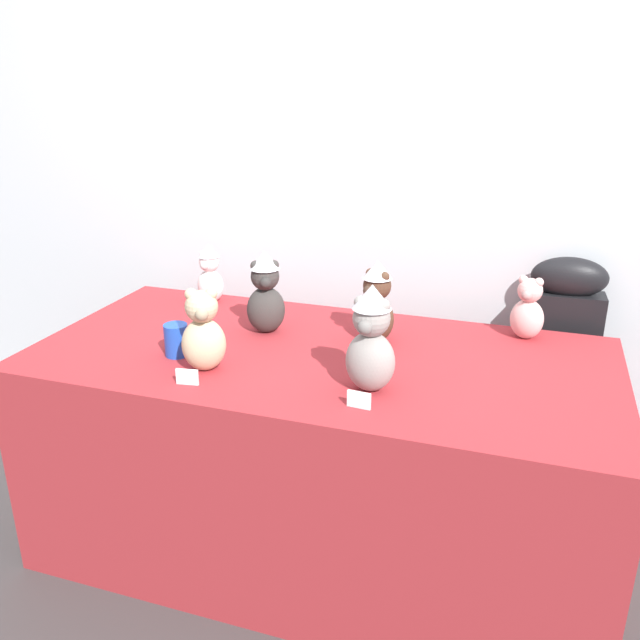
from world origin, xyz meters
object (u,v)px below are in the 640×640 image
teddy_bear_ash (371,340)px  party_cup_blue (176,340)px  teddy_bear_sand (203,333)px  display_table (320,454)px  teddy_bear_cocoa (376,302)px  teddy_bear_blush (528,310)px  teddy_bear_snow (210,274)px  instrument_case (555,383)px  teddy_bear_charcoal (266,293)px

teddy_bear_ash → party_cup_blue: size_ratio=3.01×
teddy_bear_sand → teddy_bear_ash: bearing=-25.8°
display_table → teddy_bear_sand: (-0.31, -0.24, 0.52)m
teddy_bear_cocoa → teddy_bear_blush: (0.50, 0.19, -0.04)m
display_table → teddy_bear_ash: size_ratio=5.92×
display_table → teddy_bear_snow: bearing=148.4°
display_table → instrument_case: size_ratio=1.88×
teddy_bear_snow → display_table: bearing=-25.6°
teddy_bear_blush → teddy_bear_snow: 1.25m
teddy_bear_sand → teddy_bear_ash: 0.54m
display_table → teddy_bear_sand: teddy_bear_sand is taller
instrument_case → teddy_bear_ash: 1.07m
teddy_bear_sand → teddy_bear_charcoal: (0.06, 0.37, 0.02)m
teddy_bear_sand → teddy_bear_snow: (-0.29, 0.61, -0.01)m
instrument_case → teddy_bear_ash: size_ratio=3.15×
instrument_case → teddy_bear_snow: instrument_case is taller
teddy_bear_charcoal → teddy_bear_cocoa: teddy_bear_charcoal is taller
teddy_bear_ash → party_cup_blue: bearing=-176.7°
display_table → teddy_bear_sand: 0.65m
teddy_bear_sand → teddy_bear_snow: teddy_bear_sand is taller
party_cup_blue → teddy_bear_cocoa: bearing=29.4°
teddy_bear_cocoa → party_cup_blue: teddy_bear_cocoa is taller
teddy_bear_sand → teddy_bear_blush: teddy_bear_sand is taller
teddy_bear_cocoa → teddy_bear_blush: teddy_bear_cocoa is taller
instrument_case → teddy_bear_sand: (-1.10, -0.84, 0.39)m
instrument_case → teddy_bear_charcoal: bearing=-158.6°
teddy_bear_sand → party_cup_blue: bearing=124.6°
display_table → teddy_bear_blush: (0.65, 0.36, 0.50)m
display_table → party_cup_blue: 0.66m
teddy_bear_snow → party_cup_blue: (0.15, -0.54, -0.06)m
teddy_bear_charcoal → teddy_bear_cocoa: size_ratio=1.04×
teddy_bear_charcoal → teddy_bear_ash: (0.48, -0.34, 0.01)m
display_table → teddy_bear_charcoal: teddy_bear_charcoal is taller
party_cup_blue → display_table: bearing=20.4°
display_table → teddy_bear_ash: teddy_bear_ash is taller
display_table → teddy_bear_snow: (-0.60, 0.37, 0.52)m
teddy_bear_snow → party_cup_blue: 0.56m
teddy_bear_cocoa → teddy_bear_ash: (0.08, -0.38, 0.02)m
display_table → teddy_bear_sand: size_ratio=7.17×
teddy_bear_charcoal → teddy_bear_blush: teddy_bear_charcoal is taller
display_table → teddy_bear_cocoa: 0.59m
teddy_bear_snow → teddy_bear_sand: bearing=-58.3°
instrument_case → teddy_bear_sand: bearing=-145.6°
teddy_bear_charcoal → party_cup_blue: teddy_bear_charcoal is taller
teddy_bear_blush → teddy_bear_snow: (-1.25, 0.01, 0.01)m
teddy_bear_sand → teddy_bear_cocoa: size_ratio=0.93×
teddy_bear_charcoal → teddy_bear_blush: 0.93m
teddy_bear_sand → teddy_bear_ash: (0.54, 0.03, 0.03)m
party_cup_blue → teddy_bear_charcoal: bearing=55.4°
teddy_bear_sand → teddy_bear_charcoal: bearing=52.3°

